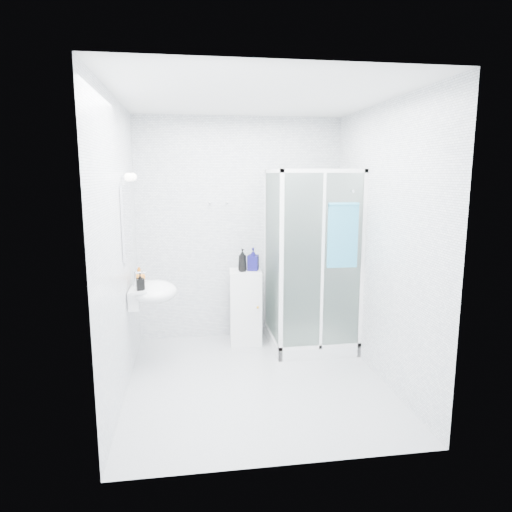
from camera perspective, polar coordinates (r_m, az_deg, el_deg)
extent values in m
cube|color=white|center=(4.13, 0.03, 1.18)|extent=(2.40, 2.60, 2.60)
cube|color=#B7BABC|center=(4.51, 0.03, -15.30)|extent=(2.40, 2.60, 0.01)
cube|color=white|center=(4.13, 0.03, 19.27)|extent=(2.40, 2.60, 0.01)
cube|color=white|center=(5.40, 6.68, -10.31)|extent=(0.90, 0.90, 0.12)
cube|color=white|center=(4.97, 2.27, 10.57)|extent=(0.04, 0.90, 0.04)
cube|color=white|center=(4.65, 8.58, 10.50)|extent=(0.90, 0.04, 0.04)
cube|color=white|center=(4.64, 3.17, -1.59)|extent=(0.04, 0.04, 2.00)
cube|color=white|center=(5.05, 2.08, -0.16)|extent=(0.02, 0.82, 1.84)
cube|color=white|center=(4.73, 8.31, -0.96)|extent=(0.82, 0.02, 1.84)
cube|color=white|center=(4.74, 8.28, -0.94)|extent=(0.03, 0.04, 1.84)
cylinder|color=silver|center=(5.47, 5.90, 3.88)|extent=(0.02, 0.02, 1.00)
cylinder|color=silver|center=(5.41, 6.07, 8.79)|extent=(0.09, 0.05, 0.09)
cylinder|color=silver|center=(5.56, 6.26, 0.84)|extent=(0.12, 0.04, 0.12)
cylinder|color=silver|center=(4.71, 11.95, 7.95)|extent=(0.03, 0.05, 0.03)
cube|color=white|center=(4.67, -14.85, -5.01)|extent=(0.10, 0.40, 0.18)
ellipsoid|color=white|center=(4.64, -12.66, -4.37)|extent=(0.46, 0.56, 0.20)
cube|color=white|center=(4.64, -14.17, -3.80)|extent=(0.16, 0.50, 0.02)
cylinder|color=silver|center=(4.62, -14.95, -2.85)|extent=(0.04, 0.04, 0.16)
cylinder|color=silver|center=(4.61, -14.37, -2.05)|extent=(0.12, 0.02, 0.02)
cube|color=white|center=(4.54, -15.85, 4.17)|extent=(0.02, 0.60, 0.70)
cylinder|color=silver|center=(4.36, -16.18, 9.45)|extent=(0.05, 0.04, 0.04)
sphere|color=white|center=(4.35, -15.65, 9.48)|extent=(0.08, 0.08, 0.08)
cylinder|color=silver|center=(4.67, -15.67, 9.50)|extent=(0.05, 0.04, 0.04)
sphere|color=white|center=(4.67, -15.17, 9.52)|extent=(0.08, 0.08, 0.08)
cylinder|color=silver|center=(5.32, -5.78, 6.62)|extent=(0.02, 0.04, 0.02)
sphere|color=silver|center=(5.29, -5.76, 6.60)|extent=(0.03, 0.03, 0.03)
cylinder|color=silver|center=(5.33, -3.61, 6.66)|extent=(0.02, 0.04, 0.02)
sphere|color=silver|center=(5.30, -3.59, 6.64)|extent=(0.03, 0.03, 0.03)
cube|color=white|center=(5.32, -1.31, -6.36)|extent=(0.38, 0.38, 0.86)
cube|color=white|center=(5.15, -1.07, -6.90)|extent=(0.32, 0.03, 0.73)
sphere|color=gold|center=(5.14, 0.22, -6.44)|extent=(0.03, 0.03, 0.03)
cube|color=teal|center=(4.70, 10.79, 2.43)|extent=(0.31, 0.04, 0.64)
cylinder|color=teal|center=(4.67, 10.92, 6.32)|extent=(0.31, 0.05, 0.05)
imported|color=black|center=(5.13, -1.71, -0.52)|extent=(0.12, 0.13, 0.26)
imported|color=#110E57|center=(5.19, -0.36, -0.39)|extent=(0.15, 0.15, 0.26)
imported|color=#CB6917|center=(4.77, -14.39, -2.30)|extent=(0.14, 0.14, 0.16)
imported|color=black|center=(4.46, -14.27, -3.13)|extent=(0.09, 0.09, 0.16)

